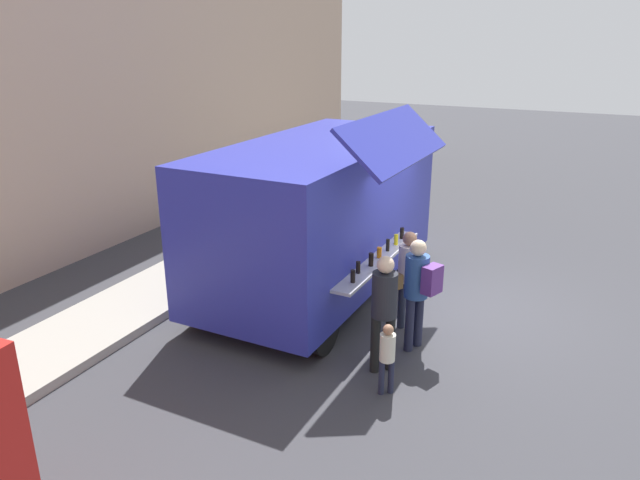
# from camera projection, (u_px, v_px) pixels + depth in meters

# --- Properties ---
(ground_plane) EXTENTS (60.00, 60.00, 0.00)m
(ground_plane) POSITION_uv_depth(u_px,v_px,m) (456.00, 306.00, 10.65)
(ground_plane) COLOR #38383D
(curb_strip) EXTENTS (28.00, 1.60, 0.15)m
(curb_strip) POSITION_uv_depth(u_px,v_px,m) (51.00, 350.00, 9.02)
(curb_strip) COLOR #9E998E
(curb_strip) RESTS_ON ground
(food_truck_main) EXTENTS (5.68, 3.34, 3.44)m
(food_truck_main) POSITION_uv_depth(u_px,v_px,m) (320.00, 212.00, 10.87)
(food_truck_main) COLOR #2A31A4
(food_truck_main) RESTS_ON ground
(trash_bin) EXTENTS (0.60, 0.60, 0.91)m
(trash_bin) POSITION_uv_depth(u_px,v_px,m) (302.00, 203.00, 15.34)
(trash_bin) COLOR #2E6435
(trash_bin) RESTS_ON ground
(customer_front_ordering) EXTENTS (0.52, 0.40, 1.65)m
(customer_front_ordering) POSITION_uv_depth(u_px,v_px,m) (407.00, 271.00, 9.63)
(customer_front_ordering) COLOR #1F2435
(customer_front_ordering) RESTS_ON ground
(customer_mid_with_backpack) EXTENTS (0.45, 0.58, 1.77)m
(customer_mid_with_backpack) POSITION_uv_depth(u_px,v_px,m) (419.00, 284.00, 8.88)
(customer_mid_with_backpack) COLOR #1F2238
(customer_mid_with_backpack) RESTS_ON ground
(customer_rear_waiting) EXTENTS (0.36, 0.36, 1.77)m
(customer_rear_waiting) POSITION_uv_depth(u_px,v_px,m) (384.00, 304.00, 8.31)
(customer_rear_waiting) COLOR black
(customer_rear_waiting) RESTS_ON ground
(child_near_queue) EXTENTS (0.21, 0.21, 1.04)m
(child_near_queue) POSITION_uv_depth(u_px,v_px,m) (387.00, 353.00, 7.89)
(child_near_queue) COLOR #1E2238
(child_near_queue) RESTS_ON ground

